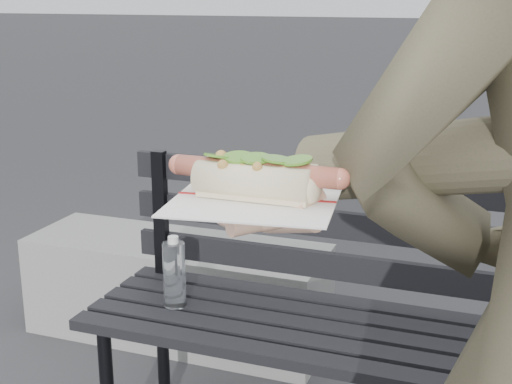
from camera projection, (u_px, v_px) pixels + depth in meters
park_bench at (355, 304)px, 1.96m from camera, size 1.50×0.44×0.88m
concrete_block at (177, 289)px, 2.86m from camera, size 1.20×0.40×0.40m
held_hotdog at (432, 165)px, 0.83m from camera, size 0.63×0.32×0.20m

